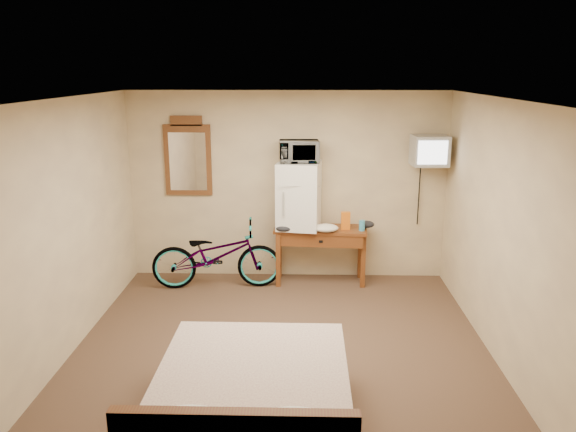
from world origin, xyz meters
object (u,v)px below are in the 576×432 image
Objects in this scene: mini_fridge at (299,195)px; wall_mirror at (188,157)px; desk at (320,238)px; crt_television at (429,151)px; blue_cup at (362,226)px; bicycle at (217,255)px; bed at (250,412)px; microwave at (299,151)px.

wall_mirror is at bearing 170.85° from mini_fridge.
desk is 1.78m from crt_television.
blue_cup is 1.91m from bicycle.
bed is (-1.96, -3.40, -1.48)m from crt_television.
mini_fridge reaches higher than bed.
bicycle is at bearing -171.74° from microwave.
bicycle is (-1.87, -0.11, -0.38)m from blue_cup.
crt_television is at bearing 0.79° from desk.
microwave reaches higher than mini_fridge.
mini_fridge is 6.44× the size of blue_cup.
bicycle is at bearing -167.98° from mini_fridge.
blue_cup is 0.08× the size of bicycle.
desk is 9.15× the size of blue_cup.
bicycle is (-1.06, -0.23, -0.75)m from mini_fridge.
crt_television is at bearing -4.61° from wall_mirror.
microwave reaches higher than bed.
wall_mirror is at bearing 36.29° from bicycle.
microwave is 1.70m from bicycle.
crt_television is (1.35, 0.02, 1.16)m from desk.
desk is 0.74× the size of bicycle.
microwave is 3.69× the size of blue_cup.
bed is at bearing -99.23° from microwave.
microwave is 1.63m from crt_television.
crt_television reaches higher than bicycle.
desk is 0.57m from blue_cup.
microwave is 0.30× the size of bicycle.
blue_cup is 0.07× the size of bed.
wall_mirror is 0.63× the size of bicycle.
wall_mirror is (-1.47, 0.24, -0.12)m from microwave.
wall_mirror reaches higher than bicycle.
crt_television is 0.34× the size of bicycle.
mini_fridge is 0.83× the size of wall_mirror.
bed is at bearing -172.52° from bicycle.
crt_television is 4.19m from bed.
bicycle is (-2.69, -0.21, -1.34)m from crt_television.
mini_fridge is 1.31m from bicycle.
crt_television is (1.63, -0.01, 0.02)m from microwave.
wall_mirror reaches higher than blue_cup.
bed is (-0.61, -3.38, -0.32)m from desk.
microwave is at bearing 172.02° from blue_cup.
bed is at bearing -109.02° from blue_cup.
bicycle is at bearing -171.83° from desk.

